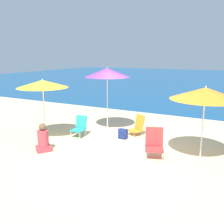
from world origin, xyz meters
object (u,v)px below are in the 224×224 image
Objects in this scene: beach_chair_red at (154,142)px; beach_chair_teal at (80,126)px; beach_umbrella_purple at (107,73)px; beach_chair_orange at (137,126)px; beach_umbrella_orange at (205,94)px; backpack_navy at (123,134)px; beach_umbrella_yellow at (43,84)px; person_seated_near at (43,140)px.

beach_chair_teal is (-2.94, 0.54, -0.04)m from beach_chair_red.
beach_umbrella_purple reaches higher than beach_chair_orange.
beach_umbrella_purple is 3.79m from beach_umbrella_orange.
beach_chair_teal is 1.57m from backpack_navy.
beach_umbrella_yellow is at bearing -153.11° from backpack_navy.
beach_umbrella_yellow reaches higher than beach_chair_red.
beach_umbrella_yellow is at bearing -114.50° from beach_chair_orange.
beach_umbrella_yellow is 2.87× the size of beach_chair_orange.
beach_chair_teal is at bearing 149.31° from beach_chair_red.
beach_umbrella_yellow is 0.86× the size of beach_umbrella_purple.
beach_umbrella_yellow is 5.10m from beach_umbrella_orange.
beach_chair_orange is at bearing 67.01° from backpack_navy.
beach_umbrella_purple is at bearing 51.83° from beach_umbrella_yellow.
backpack_navy is (-2.65, 0.51, -1.67)m from beach_umbrella_orange.
backpack_navy is at bearing 88.54° from person_seated_near.
beach_chair_orange is at bearing 34.95° from beach_umbrella_yellow.
beach_chair_red is 1.14× the size of beach_chair_orange.
person_seated_near is (0.76, -0.93, -1.55)m from beach_umbrella_yellow.
beach_umbrella_purple is 2.34m from backpack_navy.
beach_umbrella_orange is (5.05, 0.70, -0.06)m from beach_umbrella_yellow.
beach_chair_orange is at bearing 153.82° from beach_umbrella_orange.
person_seated_near is (-0.15, -1.70, -0.01)m from beach_chair_teal.
person_seated_near is at bearing -50.81° from beach_umbrella_yellow.
beach_chair_red is at bearing -158.69° from beach_umbrella_orange.
beach_chair_red is at bearing -33.88° from beach_umbrella_purple.
beach_chair_teal is at bearing 179.10° from beach_umbrella_orange.
backpack_navy is at bearing 125.40° from beach_chair_red.
beach_chair_red is at bearing 3.48° from beach_umbrella_yellow.
beach_umbrella_orange is at bearing 4.37° from beach_chair_orange.
beach_umbrella_orange is at bearing -10.96° from backpack_navy.
beach_umbrella_yellow is at bearing 163.11° from beach_chair_red.
beach_chair_teal is (0.90, 0.77, -1.53)m from beach_umbrella_yellow.
beach_umbrella_purple reaches higher than beach_umbrella_yellow.
backpack_navy is (1.64, 2.15, -0.19)m from person_seated_near.
backpack_navy is (2.40, 1.22, -1.73)m from beach_umbrella_yellow.
beach_chair_orange is at bearing 91.53° from person_seated_near.
person_seated_near is 2.71m from backpack_navy.
beach_umbrella_purple is 3.40m from beach_chair_red.
beach_chair_red is 0.95× the size of person_seated_near.
beach_umbrella_orange is 4.40m from beach_chair_teal.
beach_umbrella_purple reaches higher than person_seated_near.
beach_umbrella_orange is at bearing 0.94° from beach_chair_red.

